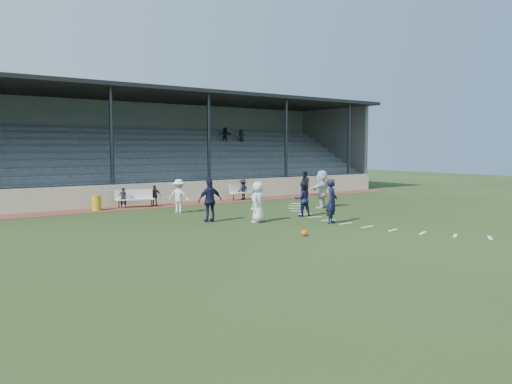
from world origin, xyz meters
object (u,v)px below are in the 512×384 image
trash_bin (97,203)px  player_white_lead (258,202)px  bench_left (134,197)px  player_navy_lead (332,201)px  bench_right (244,190)px  official (305,184)px  football (304,233)px

trash_bin → player_white_lead: bearing=-61.4°
bench_left → player_navy_lead: 11.19m
bench_right → official: official is taller
football → bench_left: bearing=98.0°
trash_bin → player_white_lead: (4.36, -7.99, 0.47)m
bench_right → player_navy_lead: player_navy_lead is taller
bench_left → football: 11.98m
bench_right → player_navy_lead: bearing=-105.8°
football → official: 15.22m
trash_bin → player_white_lead: size_ratio=0.43×
bench_right → player_navy_lead: size_ratio=1.08×
bench_left → official: 11.65m
trash_bin → football: (3.73, -11.72, -0.28)m
bench_left → player_navy_lead: (4.65, -10.17, 0.35)m
bench_right → player_white_lead: 9.40m
player_navy_lead → bench_left: bearing=80.4°
trash_bin → official: official is taller
bench_left → football: (1.67, -11.86, -0.47)m
trash_bin → official: 13.71m
official → trash_bin: bearing=-75.4°
bench_right → player_white_lead: (-4.73, -8.12, 0.29)m
player_white_lead → player_navy_lead: player_navy_lead is taller
football → player_navy_lead: size_ratio=0.12×
football → official: (9.98, 11.47, 0.72)m
player_navy_lead → player_white_lead: bearing=104.8°
player_white_lead → official: (9.35, 7.74, -0.04)m
bench_left → player_white_lead: 8.44m
bench_right → bench_left: bearing=177.3°
trash_bin → football: trash_bin is taller
player_white_lead → bench_left: bearing=-104.1°
player_navy_lead → official: bearing=20.3°
trash_bin → player_navy_lead: size_ratio=0.41×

